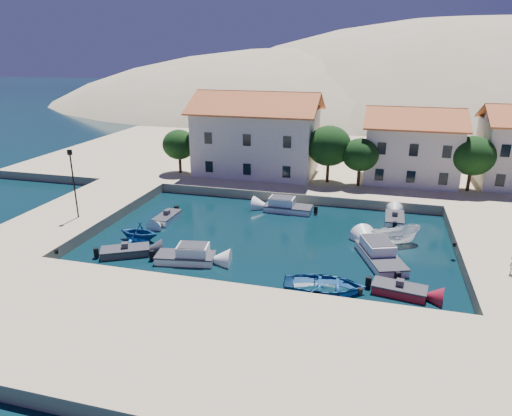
{
  "coord_description": "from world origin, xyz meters",
  "views": [
    {
      "loc": [
        8.25,
        -25.3,
        15.54
      ],
      "look_at": [
        -1.79,
        11.89,
        2.0
      ],
      "focal_mm": 32.0,
      "sensor_mm": 36.0,
      "label": 1
    }
  ],
  "objects_px": {
    "cabin_cruiser_south": "(185,256)",
    "cabin_cruiser_east": "(380,256)",
    "rowboat_south": "(324,291)",
    "boat_east": "(394,244)",
    "building_left": "(257,132)",
    "building_mid": "(412,144)",
    "lamppost": "(73,177)"
  },
  "relations": [
    {
      "from": "boat_east",
      "to": "lamppost",
      "type": "bearing_deg",
      "value": 70.94
    },
    {
      "from": "building_left",
      "to": "lamppost",
      "type": "relative_size",
      "value": 2.36
    },
    {
      "from": "building_mid",
      "to": "boat_east",
      "type": "relative_size",
      "value": 2.38
    },
    {
      "from": "lamppost",
      "to": "cabin_cruiser_south",
      "type": "relative_size",
      "value": 1.31
    },
    {
      "from": "building_left",
      "to": "cabin_cruiser_south",
      "type": "height_order",
      "value": "building_left"
    },
    {
      "from": "cabin_cruiser_east",
      "to": "boat_east",
      "type": "xyz_separation_m",
      "value": [
        1.1,
        3.68,
        -0.48
      ]
    },
    {
      "from": "lamppost",
      "to": "boat_east",
      "type": "distance_m",
      "value": 28.42
    },
    {
      "from": "building_left",
      "to": "cabin_cruiser_south",
      "type": "distance_m",
      "value": 24.68
    },
    {
      "from": "rowboat_south",
      "to": "cabin_cruiser_south",
      "type": "bearing_deg",
      "value": 75.13
    },
    {
      "from": "rowboat_south",
      "to": "boat_east",
      "type": "xyz_separation_m",
      "value": [
        4.68,
        9.36,
        0.0
      ]
    },
    {
      "from": "cabin_cruiser_south",
      "to": "building_mid",
      "type": "bearing_deg",
      "value": 46.34
    },
    {
      "from": "building_mid",
      "to": "cabin_cruiser_south",
      "type": "height_order",
      "value": "building_mid"
    },
    {
      "from": "lamppost",
      "to": "boat_east",
      "type": "relative_size",
      "value": 1.41
    },
    {
      "from": "building_mid",
      "to": "cabin_cruiser_south",
      "type": "bearing_deg",
      "value": -124.57
    },
    {
      "from": "cabin_cruiser_south",
      "to": "boat_east",
      "type": "bearing_deg",
      "value": 17.1
    },
    {
      "from": "building_left",
      "to": "boat_east",
      "type": "relative_size",
      "value": 3.33
    },
    {
      "from": "cabin_cruiser_south",
      "to": "cabin_cruiser_east",
      "type": "height_order",
      "value": "same"
    },
    {
      "from": "lamppost",
      "to": "boat_east",
      "type": "height_order",
      "value": "lamppost"
    },
    {
      "from": "building_mid",
      "to": "cabin_cruiser_east",
      "type": "bearing_deg",
      "value": -97.58
    },
    {
      "from": "rowboat_south",
      "to": "cabin_cruiser_east",
      "type": "distance_m",
      "value": 6.73
    },
    {
      "from": "building_left",
      "to": "lamppost",
      "type": "height_order",
      "value": "building_left"
    },
    {
      "from": "building_mid",
      "to": "lamppost",
      "type": "distance_m",
      "value": 36.21
    },
    {
      "from": "building_mid",
      "to": "building_left",
      "type": "bearing_deg",
      "value": -176.82
    },
    {
      "from": "building_left",
      "to": "boat_east",
      "type": "distance_m",
      "value": 23.87
    },
    {
      "from": "building_left",
      "to": "rowboat_south",
      "type": "bearing_deg",
      "value": -65.74
    },
    {
      "from": "rowboat_south",
      "to": "boat_east",
      "type": "relative_size",
      "value": 1.24
    },
    {
      "from": "building_mid",
      "to": "rowboat_south",
      "type": "height_order",
      "value": "building_mid"
    },
    {
      "from": "cabin_cruiser_south",
      "to": "cabin_cruiser_east",
      "type": "distance_m",
      "value": 14.99
    },
    {
      "from": "cabin_cruiser_south",
      "to": "rowboat_south",
      "type": "xyz_separation_m",
      "value": [
        10.87,
        -1.71,
        -0.48
      ]
    },
    {
      "from": "building_left",
      "to": "building_mid",
      "type": "distance_m",
      "value": 18.04
    },
    {
      "from": "lamppost",
      "to": "boat_east",
      "type": "bearing_deg",
      "value": 7.37
    },
    {
      "from": "cabin_cruiser_east",
      "to": "cabin_cruiser_south",
      "type": "bearing_deg",
      "value": 84.45
    }
  ]
}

